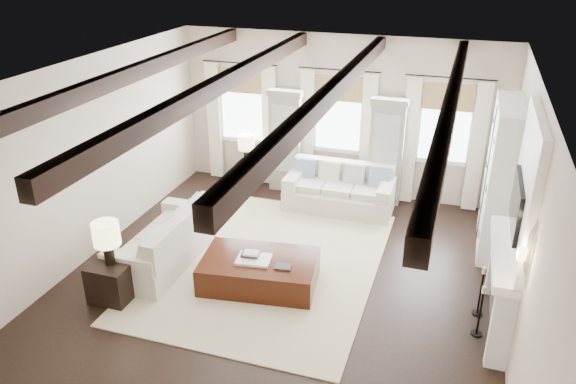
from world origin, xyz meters
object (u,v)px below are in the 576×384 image
(sofa_left, at_px, (166,243))
(side_table_front, at_px, (113,281))
(sofa_back, at_px, (340,191))
(ottoman, at_px, (260,272))
(side_table_back, at_px, (247,174))

(sofa_left, xyz_separation_m, side_table_front, (-0.26, -1.10, -0.07))
(sofa_back, xyz_separation_m, ottoman, (-0.54, -2.98, -0.13))
(side_table_front, distance_m, side_table_back, 4.35)
(ottoman, bearing_deg, side_table_back, 107.13)
(sofa_back, bearing_deg, side_table_front, -121.70)
(sofa_back, height_order, sofa_left, sofa_left)
(sofa_back, relative_size, side_table_back, 3.63)
(sofa_back, bearing_deg, ottoman, -100.29)
(ottoman, bearing_deg, sofa_left, 168.45)
(sofa_back, distance_m, side_table_front, 4.65)
(ottoman, xyz_separation_m, side_table_back, (-1.54, 3.35, 0.06))
(sofa_back, height_order, ottoman, sofa_back)
(sofa_back, bearing_deg, side_table_back, 169.74)
(sofa_left, bearing_deg, sofa_back, 52.63)
(sofa_left, xyz_separation_m, ottoman, (1.65, -0.11, -0.14))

